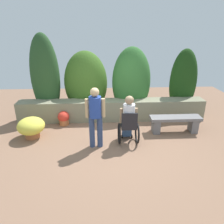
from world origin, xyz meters
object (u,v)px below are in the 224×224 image
object	(u,v)px
flower_pot_terracotta_by_wall	(64,118)
person_standing_companion	(95,114)
person_in_wheelchair	(128,121)
flower_pot_purple_near	(31,127)
stone_bench	(175,122)

from	to	relation	value
flower_pot_terracotta_by_wall	person_standing_companion	bearing A→B (deg)	-52.28
person_in_wheelchair	person_standing_companion	xyz separation A→B (m)	(-0.85, -0.17, 0.29)
person_in_wheelchair	person_standing_companion	distance (m)	0.92
person_in_wheelchair	flower_pot_terracotta_by_wall	bearing A→B (deg)	153.15
flower_pot_terracotta_by_wall	person_in_wheelchair	bearing A→B (deg)	-31.99
person_in_wheelchair	flower_pot_terracotta_by_wall	distance (m)	2.28
flower_pot_purple_near	flower_pot_terracotta_by_wall	world-z (taller)	flower_pot_purple_near
stone_bench	flower_pot_terracotta_by_wall	size ratio (longest dim) A/B	3.27
person_standing_companion	flower_pot_terracotta_by_wall	size ratio (longest dim) A/B	3.49
person_in_wheelchair	person_standing_companion	bearing A→B (deg)	-163.27
stone_bench	person_in_wheelchair	xyz separation A→B (m)	(-1.45, -0.53, 0.30)
stone_bench	person_in_wheelchair	bearing A→B (deg)	-165.19
person_in_wheelchair	flower_pot_terracotta_by_wall	xyz separation A→B (m)	(-1.91, 1.19, -0.39)
person_in_wheelchair	flower_pot_purple_near	world-z (taller)	person_in_wheelchair
person_standing_companion	flower_pot_terracotta_by_wall	xyz separation A→B (m)	(-1.06, 1.37, -0.68)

